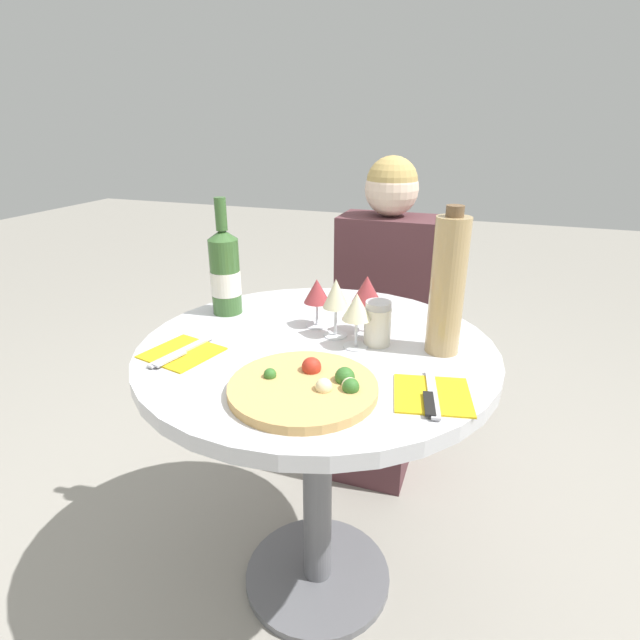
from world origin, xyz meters
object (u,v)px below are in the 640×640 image
(seated_diner, at_px, (380,333))
(wine_bottle, at_px, (225,272))
(tall_carafe, at_px, (448,286))
(pizza_large, at_px, (306,387))
(chair_behind_diner, at_px, (386,348))
(dining_table, at_px, (317,400))

(seated_diner, bearing_deg, wine_bottle, 59.67)
(tall_carafe, bearing_deg, wine_bottle, 174.66)
(wine_bottle, bearing_deg, pizza_large, -42.83)
(chair_behind_diner, xyz_separation_m, pizza_large, (0.05, -1.04, 0.38))
(chair_behind_diner, height_order, pizza_large, pizza_large)
(pizza_large, bearing_deg, tall_carafe, 50.96)
(seated_diner, height_order, pizza_large, seated_diner)
(wine_bottle, distance_m, tall_carafe, 0.61)
(dining_table, bearing_deg, pizza_large, -75.58)
(pizza_large, xyz_separation_m, wine_bottle, (-0.37, 0.34, 0.11))
(dining_table, height_order, wine_bottle, wine_bottle)
(pizza_large, bearing_deg, wine_bottle, 137.17)
(pizza_large, distance_m, wine_bottle, 0.52)
(wine_bottle, relative_size, tall_carafe, 0.94)
(chair_behind_diner, relative_size, pizza_large, 2.73)
(dining_table, height_order, tall_carafe, tall_carafe)
(pizza_large, bearing_deg, seated_diner, 92.89)
(dining_table, height_order, seated_diner, seated_diner)
(dining_table, bearing_deg, wine_bottle, 158.82)
(seated_diner, height_order, tall_carafe, seated_diner)
(wine_bottle, bearing_deg, chair_behind_diner, 64.84)
(dining_table, distance_m, chair_behind_diner, 0.84)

